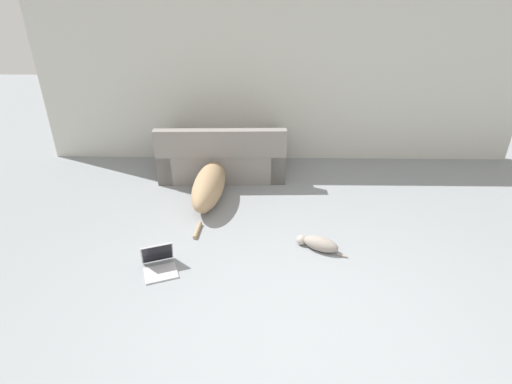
{
  "coord_description": "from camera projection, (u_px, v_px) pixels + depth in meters",
  "views": [
    {
      "loc": [
        -0.27,
        -2.22,
        2.47
      ],
      "look_at": [
        -0.33,
        1.54,
        0.49
      ],
      "focal_mm": 28.0,
      "sensor_mm": 36.0,
      "label": 1
    }
  ],
  "objects": [
    {
      "name": "couch",
      "position": [
        223.0,
        157.0,
        5.7
      ],
      "size": [
        1.77,
        0.89,
        0.78
      ],
      "rotation": [
        0.0,
        0.0,
        3.17
      ],
      "color": "gray",
      "rests_on": "ground_plane"
    },
    {
      "name": "laptop_open",
      "position": [
        159.0,
        261.0,
        3.86
      ],
      "size": [
        0.41,
        0.42,
        0.25
      ],
      "rotation": [
        0.0,
        0.0,
        0.36
      ],
      "color": "#B7B7BC",
      "rests_on": "ground_plane"
    },
    {
      "name": "cat",
      "position": [
        319.0,
        244.0,
        4.14
      ],
      "size": [
        0.52,
        0.33,
        0.15
      ],
      "rotation": [
        0.0,
        0.0,
        2.66
      ],
      "color": "gray",
      "rests_on": "ground_plane"
    },
    {
      "name": "wall_back",
      "position": [
        282.0,
        69.0,
        5.73
      ],
      "size": [
        7.11,
        0.06,
        2.74
      ],
      "color": "beige",
      "rests_on": "ground_plane"
    },
    {
      "name": "dog",
      "position": [
        210.0,
        183.0,
        5.1
      ],
      "size": [
        0.45,
        1.73,
        0.41
      ],
      "rotation": [
        0.0,
        0.0,
        1.5
      ],
      "color": "#A38460",
      "rests_on": "ground_plane"
    },
    {
      "name": "ground_plane",
      "position": [
        295.0,
        340.0,
        3.11
      ],
      "size": [
        20.0,
        20.0,
        0.0
      ],
      "primitive_type": "plane",
      "color": "gray"
    }
  ]
}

